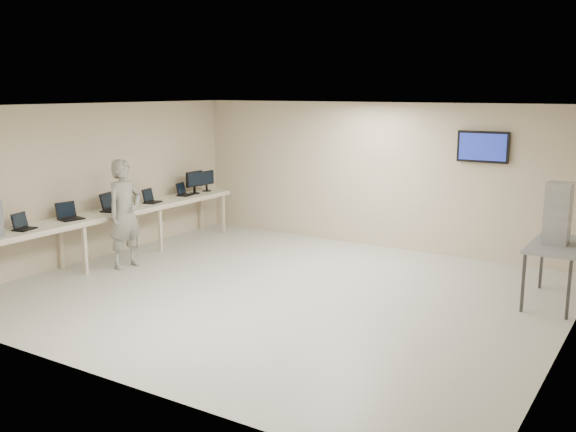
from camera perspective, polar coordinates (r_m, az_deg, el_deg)
The scene contains 12 objects.
room at distance 9.53m, azimuth -0.29°, elevation 1.38°, with size 8.01×7.01×2.81m.
workbench at distance 11.90m, azimuth -15.34°, elevation 0.09°, with size 0.76×6.00×0.90m.
laptop_0 at distance 10.77m, azimuth -22.54°, elevation -0.76°, with size 0.33×0.37×0.25m.
laptop_1 at distance 11.32m, azimuth -18.89°, elevation 0.08°, with size 0.37×0.41×0.29m.
laptop_2 at distance 11.92m, azimuth -15.52°, elevation 0.85°, with size 0.43×0.47×0.31m.
laptop_3 at distance 12.59m, azimuth -12.12°, elevation 1.49°, with size 0.33×0.37×0.26m.
laptop_4 at distance 13.33m, azimuth -9.28°, elevation 2.11°, with size 0.32×0.37×0.26m.
monitor_near at distance 13.48m, azimuth -8.32°, elevation 3.17°, with size 0.21×0.47×0.47m.
monitor_far at distance 13.78m, azimuth -7.26°, elevation 3.28°, with size 0.19×0.44×0.43m.
soldier at distance 11.34m, azimuth -14.29°, elevation 0.18°, with size 0.68×0.45×1.88m, color #56584F.
side_table at distance 9.91m, azimuth 22.75°, elevation -2.68°, with size 0.69×1.47×0.88m.
storage_bins at distance 9.81m, azimuth 22.86°, elevation 0.22°, with size 0.33×0.37×0.87m.
Camera 1 is at (5.05, -7.89, 3.03)m, focal length 40.00 mm.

